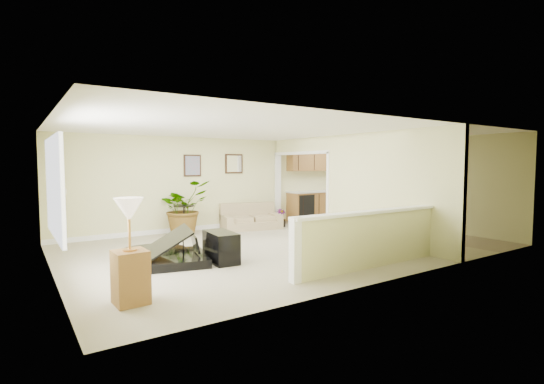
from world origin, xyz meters
TOP-DOWN VIEW (x-y plane):
  - floor at (0.00, 0.00)m, footprint 9.00×9.00m
  - back_wall at (0.00, 3.00)m, footprint 9.00×0.04m
  - front_wall at (0.00, -3.00)m, footprint 9.00×0.04m
  - left_wall at (-4.50, 0.00)m, footprint 0.04×6.00m
  - right_wall at (4.50, 0.00)m, footprint 0.04×6.00m
  - ceiling at (0.00, 0.00)m, footprint 9.00×6.00m
  - kitchen_vinyl at (3.15, 0.00)m, footprint 2.70×6.00m
  - interior_partition at (1.80, 0.25)m, footprint 0.18×5.99m
  - pony_half_wall at (0.08, -2.30)m, footprint 3.42×0.22m
  - left_window at (-4.49, -0.50)m, footprint 0.05×2.15m
  - wall_art_left at (-0.95, 2.97)m, footprint 0.48×0.04m
  - wall_mirror at (0.30, 2.97)m, footprint 0.55×0.04m
  - kitchen_cabinets at (3.19, 2.73)m, footprint 2.36×0.65m
  - piano at (-2.81, 0.05)m, footprint 1.96×1.98m
  - piano_bench at (-1.85, -0.53)m, footprint 0.48×0.86m
  - loveseat at (0.52, 2.47)m, footprint 1.79×1.24m
  - accent_table at (-1.35, 2.59)m, footprint 0.51×0.51m
  - palm_plant at (-1.36, 2.58)m, footprint 1.50×1.40m
  - small_plant at (1.41, 2.23)m, footprint 0.31×0.31m
  - lamp_stand at (-3.78, -1.84)m, footprint 0.42×0.42m

SIDE VIEW (x-z plane):
  - floor at x=0.00m, z-range 0.00..0.00m
  - kitchen_vinyl at x=3.15m, z-range 0.00..0.01m
  - small_plant at x=1.41m, z-range -0.04..0.47m
  - piano_bench at x=-1.85m, z-range 0.00..0.55m
  - loveseat at x=0.52m, z-range -0.11..0.80m
  - accent_table at x=-1.35m, z-range 0.10..0.85m
  - pony_half_wall at x=0.08m, z-range 0.02..1.02m
  - lamp_stand at x=-3.78m, z-range -0.10..1.26m
  - piano at x=-2.81m, z-range -0.12..1.29m
  - palm_plant at x=-1.36m, z-range -0.01..1.36m
  - kitchen_cabinets at x=3.19m, z-range -0.29..2.03m
  - interior_partition at x=1.80m, z-range -0.03..2.47m
  - back_wall at x=0.00m, z-range 0.00..2.50m
  - front_wall at x=0.00m, z-range 0.00..2.50m
  - left_wall at x=-4.50m, z-range 0.00..2.50m
  - right_wall at x=4.50m, z-range 0.00..2.50m
  - left_window at x=-4.49m, z-range 0.73..2.17m
  - wall_art_left at x=-0.95m, z-range 1.46..2.04m
  - wall_mirror at x=0.30m, z-range 1.52..2.08m
  - ceiling at x=0.00m, z-range 2.48..2.52m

